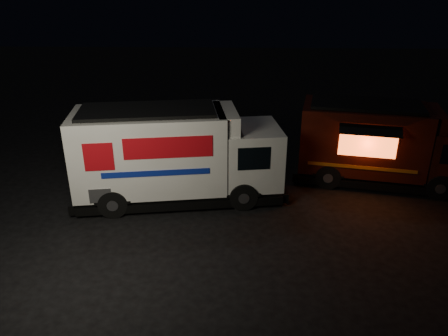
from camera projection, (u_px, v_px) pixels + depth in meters
ground at (183, 224)px, 15.00m from camera, size 80.00×80.00×0.00m
white_truck at (179, 154)px, 16.11m from camera, size 8.18×3.83×3.56m
red_truck at (386, 144)px, 17.49m from camera, size 7.42×3.92×3.28m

